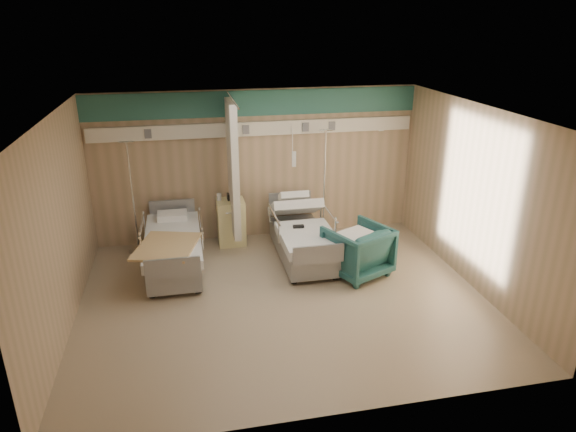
{
  "coord_description": "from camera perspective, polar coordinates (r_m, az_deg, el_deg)",
  "views": [
    {
      "loc": [
        -1.31,
        -6.66,
        4.0
      ],
      "look_at": [
        0.2,
        0.6,
        1.1
      ],
      "focal_mm": 32.0,
      "sensor_mm": 36.0,
      "label": 1
    }
  ],
  "objects": [
    {
      "name": "ground",
      "position": [
        7.88,
        -0.52,
        -9.14
      ],
      "size": [
        6.0,
        5.0,
        0.0
      ],
      "primitive_type": "cube",
      "color": "gray",
      "rests_on": "ground"
    },
    {
      "name": "room_walls",
      "position": [
        7.35,
        -1.2,
        4.47
      ],
      "size": [
        6.04,
        5.04,
        2.82
      ],
      "color": "tan",
      "rests_on": "ground"
    },
    {
      "name": "bed_right",
      "position": [
        8.97,
        1.61,
        -2.87
      ],
      "size": [
        1.0,
        2.16,
        0.63
      ],
      "primitive_type": null,
      "color": "white",
      "rests_on": "ground"
    },
    {
      "name": "bed_left",
      "position": [
        8.77,
        -12.55,
        -4.0
      ],
      "size": [
        1.0,
        2.16,
        0.63
      ],
      "primitive_type": null,
      "color": "white",
      "rests_on": "ground"
    },
    {
      "name": "bedside_cabinet",
      "position": [
        9.58,
        -6.33,
        -0.67
      ],
      "size": [
        0.5,
        0.48,
        0.85
      ],
      "primitive_type": "cube",
      "color": "#F1E397",
      "rests_on": "ground"
    },
    {
      "name": "visitor_armchair",
      "position": [
        8.47,
        7.72,
        -3.8
      ],
      "size": [
        1.2,
        1.22,
        0.84
      ],
      "primitive_type": "imported",
      "rotation": [
        0.0,
        0.0,
        3.57
      ],
      "color": "#215452",
      "rests_on": "ground"
    },
    {
      "name": "waffle_blanket",
      "position": [
        8.23,
        7.73,
        -1.1
      ],
      "size": [
        0.8,
        0.77,
        0.07
      ],
      "primitive_type": "cube",
      "rotation": [
        0.0,
        0.0,
        3.62
      ],
      "color": "silver",
      "rests_on": "visitor_armchair"
    },
    {
      "name": "iv_stand_right",
      "position": [
        9.85,
        3.96,
        0.06
      ],
      "size": [
        0.37,
        0.37,
        2.09
      ],
      "rotation": [
        0.0,
        0.0,
        -0.36
      ],
      "color": "silver",
      "rests_on": "ground"
    },
    {
      "name": "iv_stand_left",
      "position": [
        9.56,
        -16.47,
        -1.54
      ],
      "size": [
        0.36,
        0.36,
        2.04
      ],
      "rotation": [
        0.0,
        0.0,
        0.12
      ],
      "color": "silver",
      "rests_on": "ground"
    },
    {
      "name": "call_remote",
      "position": [
        8.73,
        1.17,
        -1.17
      ],
      "size": [
        0.19,
        0.1,
        0.04
      ],
      "primitive_type": "cube",
      "rotation": [
        0.0,
        0.0,
        -0.08
      ],
      "color": "black",
      "rests_on": "bed_right"
    },
    {
      "name": "tan_blanket",
      "position": [
        8.22,
        -13.34,
        -3.3
      ],
      "size": [
        1.12,
        1.27,
        0.04
      ],
      "primitive_type": "cube",
      "rotation": [
        0.0,
        0.0,
        -0.28
      ],
      "color": "tan",
      "rests_on": "bed_left"
    },
    {
      "name": "toiletry_bag",
      "position": [
        9.46,
        -6.12,
        2.17
      ],
      "size": [
        0.22,
        0.15,
        0.12
      ],
      "primitive_type": "cube",
      "rotation": [
        0.0,
        0.0,
        0.04
      ],
      "color": "black",
      "rests_on": "bedside_cabinet"
    },
    {
      "name": "white_cup",
      "position": [
        9.46,
        -7.66,
        2.13
      ],
      "size": [
        0.09,
        0.09,
        0.13
      ],
      "primitive_type": "cylinder",
      "rotation": [
        0.0,
        0.0,
        -0.07
      ],
      "color": "white",
      "rests_on": "bedside_cabinet"
    }
  ]
}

